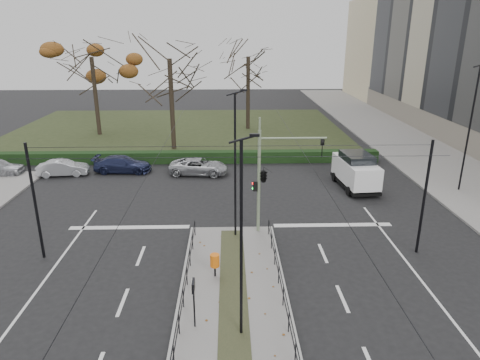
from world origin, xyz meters
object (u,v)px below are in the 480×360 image
Objects in this scene: parked_car_third at (123,164)px; traffic_light at (265,174)px; white_van at (356,170)px; bare_tree_center at (248,62)px; info_panel at (193,291)px; litter_bin at (215,261)px; parked_car_fourth at (199,166)px; streetlamp_sidewalk at (470,128)px; rust_tree at (91,57)px; parked_car_second at (63,168)px; bare_tree_near at (170,66)px; streetlamp_median_far at (235,165)px; streetlamp_median_near at (242,240)px.

traffic_light is at bearing -134.50° from parked_car_third.
bare_tree_center is (-6.96, 20.33, 6.35)m from white_van.
info_panel is 0.39× the size of white_van.
litter_bin is 33.28m from bare_tree_center.
traffic_light reaches higher than parked_car_fourth.
traffic_light is 0.66× the size of streetlamp_sidewalk.
streetlamp_sidewalk is (17.25, 11.09, 3.72)m from litter_bin.
litter_bin is 0.10× the size of rust_tree.
white_van is 22.41m from bare_tree_center.
streetlamp_sidewalk is 1.92× the size of parked_car_third.
litter_bin is at bearing -65.36° from rust_tree.
rust_tree is at bearing 111.27° from info_panel.
info_panel is 0.51× the size of parked_car_second.
rust_tree is (-13.00, 33.40, 6.69)m from info_panel.
streetlamp_sidewalk is 36.35m from rust_tree.
bare_tree_near is at bearing 26.34° from parked_car_fourth.
parked_car_fourth is at bearing -105.61° from bare_tree_center.
info_panel is 0.25× the size of streetlamp_median_far.
bare_tree_near reaches higher than parked_car_third.
streetlamp_median_far is (1.72, 7.80, 2.52)m from info_panel.
streetlamp_median_near is 28.33m from bare_tree_near.
streetlamp_sidewalk reaches higher than traffic_light.
streetlamp_median_near is 36.68m from bare_tree_center.
bare_tree_center is (0.32, 27.69, 4.15)m from traffic_light.
parked_car_third is at bearing 89.30° from parked_car_fourth.
rust_tree is at bearing 123.11° from traffic_light.
bare_tree_center reaches higher than streetlamp_median_far.
streetlamp_median_far reaches higher than litter_bin.
streetlamp_median_far is 20.41m from bare_tree_near.
streetlamp_median_far is 12.22m from parked_car_fourth.
traffic_light is 18.84m from parked_car_second.
streetlamp_median_near reaches higher than litter_bin.
traffic_light is at bearing -90.67° from bare_tree_center.
bare_tree_near is (-4.66, 23.46, 7.03)m from litter_bin.
streetlamp_median_near is at bearing -74.54° from litter_bin.
streetlamp_sidewalk reaches higher than white_van.
streetlamp_median_far is (-0.07, 8.22, 0.20)m from streetlamp_median_near.
parked_car_fourth is at bearing 93.14° from info_panel.
bare_tree_near is at bearing 150.57° from streetlamp_sidewalk.
rust_tree is (-13.68, 29.83, 7.46)m from litter_bin.
rust_tree is at bearing -171.04° from bare_tree_center.
streetlamp_median_far is at bearing 76.22° from litter_bin.
traffic_light is at bearing -132.26° from parked_car_second.
traffic_light is at bearing -151.95° from parked_car_fourth.
rust_tree reaches higher than parked_car_fourth.
streetlamp_median_far is 28.51m from bare_tree_center.
streetlamp_median_near is 18.58m from white_van.
parked_car_second is at bearing 121.79° from info_panel.
rust_tree is at bearing -2.28° from parked_car_second.
white_van reaches higher than parked_car_fourth.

